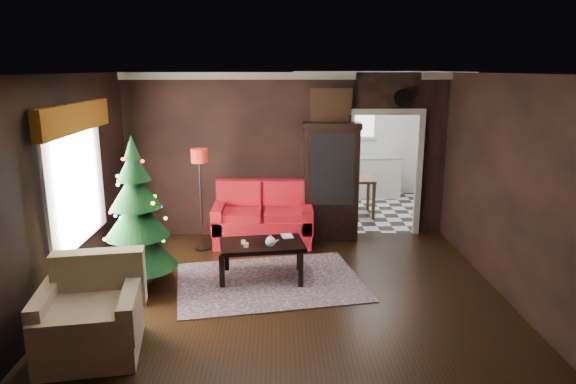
{
  "coord_description": "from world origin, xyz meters",
  "views": [
    {
      "loc": [
        -0.13,
        -6.13,
        2.86
      ],
      "look_at": [
        0.0,
        0.9,
        1.15
      ],
      "focal_mm": 31.76,
      "sensor_mm": 36.0,
      "label": 1
    }
  ],
  "objects_px": {
    "floor_lamp": "(201,200)",
    "wall_clock": "(403,98)",
    "coffee_table": "(262,260)",
    "teapot": "(270,241)",
    "christmas_tree": "(136,213)",
    "kitchen_table": "(355,196)",
    "curio_cabinet": "(331,184)",
    "armchair": "(89,312)",
    "loveseat": "(263,214)"
  },
  "relations": [
    {
      "from": "floor_lamp",
      "to": "wall_clock",
      "type": "height_order",
      "value": "wall_clock"
    },
    {
      "from": "coffee_table",
      "to": "teapot",
      "type": "bearing_deg",
      "value": -52.61
    },
    {
      "from": "christmas_tree",
      "to": "kitchen_table",
      "type": "relative_size",
      "value": 2.5
    },
    {
      "from": "curio_cabinet",
      "to": "floor_lamp",
      "type": "relative_size",
      "value": 1.16
    },
    {
      "from": "armchair",
      "to": "teapot",
      "type": "distance_m",
      "value": 2.51
    },
    {
      "from": "curio_cabinet",
      "to": "coffee_table",
      "type": "xyz_separation_m",
      "value": [
        -1.12,
        -1.75,
        -0.68
      ]
    },
    {
      "from": "floor_lamp",
      "to": "coffee_table",
      "type": "bearing_deg",
      "value": -50.22
    },
    {
      "from": "armchair",
      "to": "loveseat",
      "type": "bearing_deg",
      "value": 54.91
    },
    {
      "from": "armchair",
      "to": "floor_lamp",
      "type": "bearing_deg",
      "value": 68.19
    },
    {
      "from": "armchair",
      "to": "coffee_table",
      "type": "height_order",
      "value": "armchair"
    },
    {
      "from": "christmas_tree",
      "to": "loveseat",
      "type": "bearing_deg",
      "value": 49.54
    },
    {
      "from": "coffee_table",
      "to": "wall_clock",
      "type": "distance_m",
      "value": 3.68
    },
    {
      "from": "christmas_tree",
      "to": "kitchen_table",
      "type": "distance_m",
      "value": 4.9
    },
    {
      "from": "teapot",
      "to": "loveseat",
      "type": "bearing_deg",
      "value": 95.19
    },
    {
      "from": "armchair",
      "to": "teapot",
      "type": "xyz_separation_m",
      "value": [
        1.81,
        1.72,
        0.14
      ]
    },
    {
      "from": "coffee_table",
      "to": "wall_clock",
      "type": "xyz_separation_m",
      "value": [
        2.32,
        1.93,
        2.11
      ]
    },
    {
      "from": "christmas_tree",
      "to": "armchair",
      "type": "relative_size",
      "value": 1.83
    },
    {
      "from": "coffee_table",
      "to": "kitchen_table",
      "type": "xyz_separation_m",
      "value": [
        1.77,
        3.18,
        0.11
      ]
    },
    {
      "from": "armchair",
      "to": "wall_clock",
      "type": "xyz_separation_m",
      "value": [
        4.01,
        3.82,
        1.92
      ]
    },
    {
      "from": "wall_clock",
      "to": "floor_lamp",
      "type": "bearing_deg",
      "value": -167.57
    },
    {
      "from": "floor_lamp",
      "to": "kitchen_table",
      "type": "relative_size",
      "value": 2.18
    },
    {
      "from": "loveseat",
      "to": "floor_lamp",
      "type": "xyz_separation_m",
      "value": [
        -0.97,
        -0.33,
        0.33
      ]
    },
    {
      "from": "armchair",
      "to": "coffee_table",
      "type": "distance_m",
      "value": 2.54
    },
    {
      "from": "wall_clock",
      "to": "armchair",
      "type": "bearing_deg",
      "value": -136.4
    },
    {
      "from": "loveseat",
      "to": "teapot",
      "type": "xyz_separation_m",
      "value": [
        0.15,
        -1.69,
        0.1
      ]
    },
    {
      "from": "floor_lamp",
      "to": "teapot",
      "type": "relative_size",
      "value": 10.34
    },
    {
      "from": "curio_cabinet",
      "to": "kitchen_table",
      "type": "distance_m",
      "value": 1.67
    },
    {
      "from": "wall_clock",
      "to": "curio_cabinet",
      "type": "bearing_deg",
      "value": -171.47
    },
    {
      "from": "armchair",
      "to": "teapot",
      "type": "bearing_deg",
      "value": 34.37
    },
    {
      "from": "loveseat",
      "to": "christmas_tree",
      "type": "distance_m",
      "value": 2.48
    },
    {
      "from": "teapot",
      "to": "wall_clock",
      "type": "relative_size",
      "value": 0.49
    },
    {
      "from": "christmas_tree",
      "to": "wall_clock",
      "type": "height_order",
      "value": "wall_clock"
    },
    {
      "from": "armchair",
      "to": "christmas_tree",
      "type": "bearing_deg",
      "value": 77.49
    },
    {
      "from": "curio_cabinet",
      "to": "coffee_table",
      "type": "bearing_deg",
      "value": -122.48
    },
    {
      "from": "armchair",
      "to": "wall_clock",
      "type": "bearing_deg",
      "value": 34.4
    },
    {
      "from": "floor_lamp",
      "to": "curio_cabinet",
      "type": "bearing_deg",
      "value": 14.59
    },
    {
      "from": "loveseat",
      "to": "coffee_table",
      "type": "bearing_deg",
      "value": -88.78
    },
    {
      "from": "curio_cabinet",
      "to": "loveseat",
      "type": "bearing_deg",
      "value": -169.17
    },
    {
      "from": "curio_cabinet",
      "to": "wall_clock",
      "type": "distance_m",
      "value": 1.88
    },
    {
      "from": "christmas_tree",
      "to": "coffee_table",
      "type": "xyz_separation_m",
      "value": [
        1.6,
        0.3,
        -0.78
      ]
    },
    {
      "from": "coffee_table",
      "to": "wall_clock",
      "type": "bearing_deg",
      "value": 39.86
    },
    {
      "from": "coffee_table",
      "to": "loveseat",
      "type": "bearing_deg",
      "value": 91.22
    },
    {
      "from": "christmas_tree",
      "to": "kitchen_table",
      "type": "bearing_deg",
      "value": 46.01
    },
    {
      "from": "curio_cabinet",
      "to": "armchair",
      "type": "distance_m",
      "value": 4.62
    },
    {
      "from": "coffee_table",
      "to": "kitchen_table",
      "type": "distance_m",
      "value": 3.64
    },
    {
      "from": "floor_lamp",
      "to": "wall_clock",
      "type": "xyz_separation_m",
      "value": [
        3.32,
        0.73,
        1.55
      ]
    },
    {
      "from": "christmas_tree",
      "to": "teapot",
      "type": "relative_size",
      "value": 11.86
    },
    {
      "from": "teapot",
      "to": "kitchen_table",
      "type": "distance_m",
      "value": 3.73
    },
    {
      "from": "armchair",
      "to": "kitchen_table",
      "type": "bearing_deg",
      "value": 46.49
    },
    {
      "from": "floor_lamp",
      "to": "christmas_tree",
      "type": "distance_m",
      "value": 1.64
    }
  ]
}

